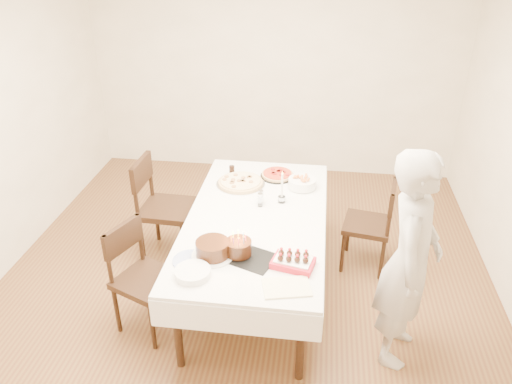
# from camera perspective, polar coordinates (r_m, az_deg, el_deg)

# --- Properties ---
(floor) EXTENTS (5.00, 5.00, 0.00)m
(floor) POSITION_cam_1_polar(r_m,az_deg,el_deg) (4.59, -1.38, -10.89)
(floor) COLOR #55301D
(floor) RESTS_ON ground
(wall_back) EXTENTS (4.50, 0.04, 2.70)m
(wall_back) POSITION_cam_1_polar(r_m,az_deg,el_deg) (6.21, 2.13, 14.11)
(wall_back) COLOR beige
(wall_back) RESTS_ON floor
(dining_table) EXTENTS (1.93, 2.42, 0.75)m
(dining_table) POSITION_cam_1_polar(r_m,az_deg,el_deg) (4.35, 0.00, -7.15)
(dining_table) COLOR white
(dining_table) RESTS_ON floor
(chair_right_savory) EXTENTS (0.53, 0.53, 0.89)m
(chair_right_savory) POSITION_cam_1_polar(r_m,az_deg,el_deg) (4.72, 12.58, -3.66)
(chair_right_savory) COLOR black
(chair_right_savory) RESTS_ON floor
(chair_left_savory) EXTENTS (0.54, 0.54, 1.01)m
(chair_left_savory) POSITION_cam_1_polar(r_m,az_deg,el_deg) (4.81, -10.11, -1.91)
(chair_left_savory) COLOR black
(chair_left_savory) RESTS_ON floor
(chair_left_dessert) EXTENTS (0.62, 0.62, 0.92)m
(chair_left_dessert) POSITION_cam_1_polar(r_m,az_deg,el_deg) (4.02, -12.36, -9.84)
(chair_left_dessert) COLOR black
(chair_left_dessert) RESTS_ON floor
(person) EXTENTS (0.54, 0.69, 1.68)m
(person) POSITION_cam_1_polar(r_m,az_deg,el_deg) (3.66, 17.15, -7.52)
(person) COLOR beige
(person) RESTS_ON floor
(pizza_white) EXTENTS (0.58, 0.58, 0.04)m
(pizza_white) POSITION_cam_1_polar(r_m,az_deg,el_deg) (4.64, -1.77, 1.11)
(pizza_white) COLOR beige
(pizza_white) RESTS_ON dining_table
(pizza_pepperoni) EXTENTS (0.37, 0.37, 0.04)m
(pizza_pepperoni) POSITION_cam_1_polar(r_m,az_deg,el_deg) (4.78, 2.46, 2.00)
(pizza_pepperoni) COLOR red
(pizza_pepperoni) RESTS_ON dining_table
(red_placemat) EXTENTS (0.26, 0.26, 0.01)m
(red_placemat) POSITION_cam_1_polar(r_m,az_deg,el_deg) (4.70, 5.28, 1.08)
(red_placemat) COLOR #B21E1E
(red_placemat) RESTS_ON dining_table
(pasta_bowl) EXTENTS (0.32, 0.32, 0.08)m
(pasta_bowl) POSITION_cam_1_polar(r_m,az_deg,el_deg) (4.59, 5.29, 1.04)
(pasta_bowl) COLOR white
(pasta_bowl) RESTS_ON dining_table
(taper_candle) EXTENTS (0.07, 0.07, 0.30)m
(taper_candle) POSITION_cam_1_polar(r_m,az_deg,el_deg) (4.29, 2.99, 0.59)
(taper_candle) COLOR white
(taper_candle) RESTS_ON dining_table
(shaker_pair) EXTENTS (0.12, 0.12, 0.12)m
(shaker_pair) POSITION_cam_1_polar(r_m,az_deg,el_deg) (4.27, 0.48, -0.90)
(shaker_pair) COLOR white
(shaker_pair) RESTS_ON dining_table
(cola_glass) EXTENTS (0.06, 0.06, 0.10)m
(cola_glass) POSITION_cam_1_polar(r_m,az_deg,el_deg) (4.80, -2.78, 2.47)
(cola_glass) COLOR black
(cola_glass) RESTS_ON dining_table
(layer_cake) EXTENTS (0.41, 0.41, 0.12)m
(layer_cake) POSITION_cam_1_polar(r_m,az_deg,el_deg) (3.67, -4.98, -6.50)
(layer_cake) COLOR #351B0D
(layer_cake) RESTS_ON dining_table
(cake_board) EXTENTS (0.36, 0.36, 0.01)m
(cake_board) POSITION_cam_1_polar(r_m,az_deg,el_deg) (3.66, -0.11, -7.75)
(cake_board) COLOR black
(cake_board) RESTS_ON dining_table
(birthday_cake) EXTENTS (0.23, 0.23, 0.17)m
(birthday_cake) POSITION_cam_1_polar(r_m,az_deg,el_deg) (3.65, -2.01, -5.92)
(birthday_cake) COLOR #321C0D
(birthday_cake) RESTS_ON dining_table
(strawberry_box) EXTENTS (0.33, 0.26, 0.07)m
(strawberry_box) POSITION_cam_1_polar(r_m,az_deg,el_deg) (3.59, 4.26, -7.94)
(strawberry_box) COLOR #B41424
(strawberry_box) RESTS_ON dining_table
(box_lid) EXTENTS (0.36, 0.28, 0.03)m
(box_lid) POSITION_cam_1_polar(r_m,az_deg,el_deg) (3.42, 3.52, -10.90)
(box_lid) COLOR beige
(box_lid) RESTS_ON dining_table
(plate_stack) EXTENTS (0.33, 0.33, 0.05)m
(plate_stack) POSITION_cam_1_polar(r_m,az_deg,el_deg) (3.52, -7.25, -9.13)
(plate_stack) COLOR white
(plate_stack) RESTS_ON dining_table
(china_plate) EXTENTS (0.34, 0.34, 0.01)m
(china_plate) POSITION_cam_1_polar(r_m,az_deg,el_deg) (3.67, -7.50, -7.75)
(china_plate) COLOR white
(china_plate) RESTS_ON dining_table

